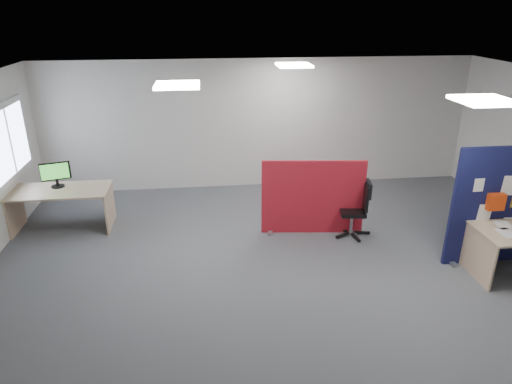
{
  "coord_description": "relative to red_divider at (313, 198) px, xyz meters",
  "views": [
    {
      "loc": [
        -1.18,
        -5.83,
        3.67
      ],
      "look_at": [
        -0.41,
        0.64,
        1.0
      ],
      "focal_mm": 32.0,
      "sensor_mm": 36.0,
      "label": 1
    }
  ],
  "objects": [
    {
      "name": "second_desk",
      "position": [
        -4.3,
        0.71,
        -0.09
      ],
      "size": [
        1.65,
        0.83,
        0.73
      ],
      "color": "tan",
      "rests_on": "floor"
    },
    {
      "name": "floor",
      "position": [
        -0.62,
        -1.12,
        -0.64
      ],
      "size": [
        9.0,
        9.0,
        0.0
      ],
      "primitive_type": "plane",
      "color": "#515358",
      "rests_on": "ground"
    },
    {
      "name": "monitor_second",
      "position": [
        -4.36,
        0.82,
        0.33
      ],
      "size": [
        0.48,
        0.22,
        0.45
      ],
      "rotation": [
        0.0,
        0.0,
        0.28
      ],
      "color": "black",
      "rests_on": "second_desk"
    },
    {
      "name": "ceiling",
      "position": [
        -0.62,
        -1.12,
        2.06
      ],
      "size": [
        9.0,
        7.0,
        0.02
      ],
      "primitive_type": "cube",
      "color": "white",
      "rests_on": "wall_back"
    },
    {
      "name": "office_chair",
      "position": [
        0.75,
        -0.18,
        -0.1
      ],
      "size": [
        0.63,
        0.63,
        0.96
      ],
      "rotation": [
        0.0,
        0.0,
        -0.16
      ],
      "color": "black",
      "rests_on": "floor"
    },
    {
      "name": "ceiling_lights",
      "position": [
        -0.28,
        -0.45,
        2.03
      ],
      "size": [
        4.1,
        4.1,
        0.04
      ],
      "color": "white",
      "rests_on": "ceiling"
    },
    {
      "name": "wall_back",
      "position": [
        -0.62,
        2.38,
        0.71
      ],
      "size": [
        9.0,
        0.02,
        2.7
      ],
      "primitive_type": "cube",
      "color": "silver",
      "rests_on": "floor"
    },
    {
      "name": "wall_front",
      "position": [
        -0.62,
        -4.62,
        0.71
      ],
      "size": [
        9.0,
        0.02,
        2.7
      ],
      "primitive_type": "cube",
      "color": "silver",
      "rests_on": "floor"
    },
    {
      "name": "window",
      "position": [
        -5.05,
        0.88,
        0.91
      ],
      "size": [
        0.06,
        1.7,
        1.3
      ],
      "color": "white",
      "rests_on": "wall_left"
    },
    {
      "name": "red_divider",
      "position": [
        0.0,
        0.0,
        0.0
      ],
      "size": [
        1.74,
        0.3,
        1.31
      ],
      "rotation": [
        0.0,
        0.0,
        -0.11
      ],
      "color": "maroon",
      "rests_on": "floor"
    }
  ]
}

